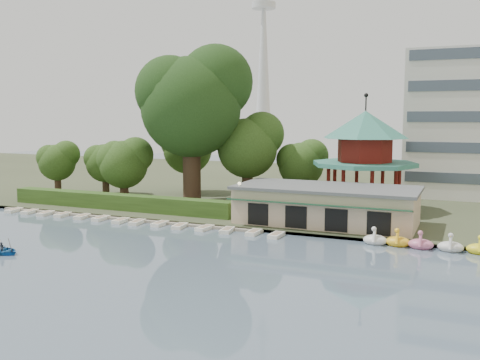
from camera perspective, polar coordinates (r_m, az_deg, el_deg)
The scene contains 13 objects.
ground_plane at distance 41.04m, azimuth -12.80°, elevation -9.60°, with size 220.00×220.00×0.00m, color slate.
shore at distance 87.62m, azimuth 7.63°, elevation -0.61°, with size 220.00×70.00×0.40m, color #424930.
embankment at distance 55.46m, azimuth -2.19°, elevation -4.96°, with size 220.00×0.60×0.30m, color gray.
dock at distance 61.43m, azimuth -12.41°, elevation -3.99°, with size 34.00×1.60×0.24m, color gray.
boathouse at distance 56.05m, azimuth 9.17°, elevation -2.61°, with size 18.60×9.39×3.90m.
pavilion at distance 64.81m, azimuth 13.15°, elevation 3.12°, with size 12.40×12.40×13.50m.
broadcast_tower at distance 185.08m, azimuth 2.52°, elevation 13.84°, with size 8.00×8.00×96.00m.
hedge at distance 65.60m, azimuth -12.89°, elevation -2.27°, with size 30.00×2.00×1.80m, color #32521C.
lamp_post at distance 55.81m, azimuth -0.06°, elevation -1.56°, with size 0.36×0.36×4.28m.
big_tree at distance 68.04m, azimuth -5.03°, elevation 8.61°, with size 13.89×12.94×20.08m.
small_trees at distance 72.68m, azimuth -5.31°, elevation 2.94°, with size 39.12×16.81×11.66m.
moored_rowboats at distance 59.21m, azimuth -11.69°, elevation -4.31°, with size 34.78×2.75×0.36m.
rowboat_with_passengers at distance 49.51m, azimuth -24.15°, elevation -6.59°, with size 4.99×3.63×2.01m.
Camera 1 is at (23.42, -31.67, 11.52)m, focal length 40.00 mm.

